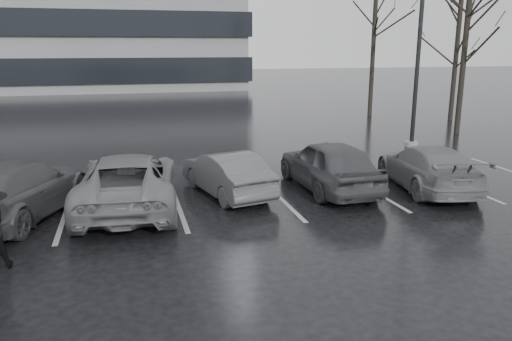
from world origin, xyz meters
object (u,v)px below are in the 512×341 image
object	(u,v)px
car_west_c	(16,190)
tree_east	(465,48)
car_main	(329,165)
car_west_b	(128,181)
car_west_a	(227,173)
lamp_post	(420,36)
car_east	(427,167)
tree_ne	(456,57)
tree_north	(373,43)

from	to	relation	value
car_west_c	tree_east	bearing A→B (deg)	-136.94
car_main	car_west_b	size ratio (longest dim) A/B	0.85
car_west_a	lamp_post	distance (m)	10.80
tree_east	car_east	bearing A→B (deg)	-130.63
car_west_a	tree_ne	xyz separation A→B (m)	(15.25, 11.20, 2.89)
car_west_c	car_main	bearing A→B (deg)	-157.70
tree_north	tree_east	bearing A→B (deg)	-81.87
car_main	tree_ne	bearing A→B (deg)	-138.92
car_west_b	tree_east	xyz separation A→B (m)	(15.43, 7.74, 3.29)
car_east	tree_ne	world-z (taller)	tree_ne
car_west_c	tree_east	distance (m)	19.97
car_west_b	lamp_post	distance (m)	13.26
car_west_a	tree_north	bearing A→B (deg)	-143.02
car_west_b	tree_north	xyz separation A→B (m)	(14.43, 14.74, 3.54)
tree_east	tree_ne	distance (m)	4.74
lamp_post	car_main	bearing A→B (deg)	-139.10
car_west_b	tree_north	world-z (taller)	tree_north
tree_east	tree_north	size ratio (longest dim) A/B	0.94
car_east	tree_ne	bearing A→B (deg)	-118.20
car_west_a	tree_ne	size ratio (longest dim) A/B	0.53
car_west_a	car_east	size ratio (longest dim) A/B	0.84
tree_ne	car_west_b	bearing A→B (deg)	-146.79
car_east	tree_ne	size ratio (longest dim) A/B	0.63
car_main	tree_ne	distance (m)	17.02
tree_north	car_west_c	bearing A→B (deg)	-138.98
car_west_c	tree_north	size ratio (longest dim) A/B	0.58
tree_east	car_west_a	bearing A→B (deg)	-150.55
car_main	tree_east	xyz separation A→B (m)	(9.78, 7.45, 3.26)
lamp_post	tree_east	distance (m)	4.58
car_main	car_west_b	world-z (taller)	car_main
lamp_post	tree_ne	size ratio (longest dim) A/B	1.39
car_west_a	lamp_post	xyz separation A→B (m)	(8.85, 4.84, 3.85)
car_west_b	tree_east	distance (m)	17.57
car_main	lamp_post	size ratio (longest dim) A/B	0.45
car_west_a	car_west_b	size ratio (longest dim) A/B	0.73
car_west_b	car_east	world-z (taller)	car_west_b
car_west_b	car_west_c	distance (m)	2.64
lamp_post	car_west_c	bearing A→B (deg)	-158.84
car_west_b	car_west_c	xyz separation A→B (m)	(-2.64, -0.11, -0.00)
car_west_a	tree_ne	distance (m)	19.14
tree_north	tree_ne	bearing A→B (deg)	-40.60
car_west_b	car_east	xyz separation A→B (m)	(8.48, -0.36, -0.07)
car_east	tree_north	xyz separation A→B (m)	(5.95, 15.10, 3.61)
car_west_a	car_west_b	xyz separation A→B (m)	(-2.68, -0.54, 0.10)
car_west_a	tree_ne	bearing A→B (deg)	-157.12
car_west_a	lamp_post	world-z (taller)	lamp_post
car_west_a	tree_east	xyz separation A→B (m)	(12.75, 7.20, 3.39)
car_main	lamp_post	distance (m)	8.62
car_west_c	car_east	bearing A→B (deg)	-161.72
car_east	lamp_post	size ratio (longest dim) A/B	0.46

